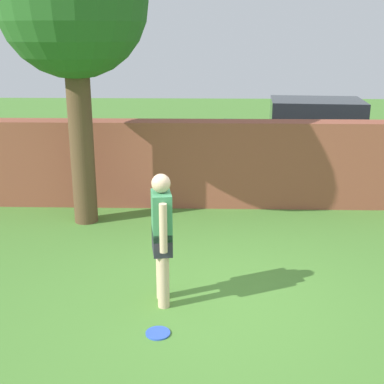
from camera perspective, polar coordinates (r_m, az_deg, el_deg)
The scene contains 6 objects.
ground_plane at distance 6.44m, azimuth 2.55°, elevation -12.00°, with size 40.00×40.00×0.00m, color #4C8433.
brick_wall at distance 9.69m, azimuth -6.62°, elevation 3.19°, with size 11.79×0.50×1.60m, color brown.
tree at distance 8.60m, azimuth -13.10°, elevation 19.44°, with size 2.35×2.35×4.78m.
person at distance 6.04m, azimuth -3.36°, elevation -4.62°, with size 0.28×0.53×1.62m.
car at distance 12.01m, azimuth 13.42°, elevation 5.88°, with size 4.33×2.21×1.72m.
frisbee_blue at distance 5.83m, azimuth -3.80°, elevation -15.36°, with size 0.27×0.27×0.02m, color blue.
Camera 1 is at (-0.12, -5.61, 3.16)m, focal length 48.07 mm.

